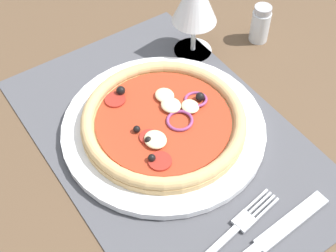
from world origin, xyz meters
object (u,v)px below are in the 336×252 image
at_px(fork, 232,233).
at_px(wine_glass, 195,1).
at_px(plate, 165,127).
at_px(pizza, 165,120).
at_px(knife, 269,239).
at_px(pepper_shaker, 260,24).

height_order(fork, wine_glass, wine_glass).
xyz_separation_m(plate, pizza, (-0.00, 0.00, 0.02)).
bearing_deg(wine_glass, fork, -28.22).
bearing_deg(plate, pizza, 119.52).
distance_m(pizza, wine_glass, 0.20).
xyz_separation_m(knife, wine_glass, (-0.34, 0.13, 0.09)).
distance_m(fork, knife, 0.05).
bearing_deg(pizza, wine_glass, 131.24).
relative_size(plate, pizza, 1.25).
relative_size(wine_glass, pepper_shaker, 2.22).
bearing_deg(pepper_shaker, plate, -71.88).
bearing_deg(pizza, plate, -60.48).
height_order(plate, knife, plate).
bearing_deg(fork, knife, -53.82).
distance_m(pizza, fork, 0.19).
bearing_deg(knife, wine_glass, 65.29).
distance_m(fork, wine_glass, 0.36).
xyz_separation_m(fork, wine_glass, (-0.30, 0.16, 0.09)).
xyz_separation_m(knife, pepper_shaker, (-0.30, 0.24, 0.03)).
height_order(knife, wine_glass, wine_glass).
bearing_deg(knife, pizza, 88.32).
relative_size(fork, knife, 0.90).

